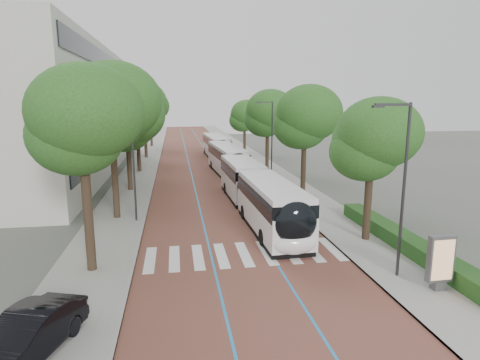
# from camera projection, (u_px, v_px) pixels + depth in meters

# --- Properties ---
(ground) EXTENTS (160.00, 160.00, 0.00)m
(ground) POSITION_uv_depth(u_px,v_px,m) (244.00, 262.00, 20.72)
(ground) COLOR #51544C
(ground) RESTS_ON ground
(road) EXTENTS (11.00, 140.00, 0.02)m
(road) POSITION_uv_depth(u_px,v_px,m) (198.00, 157.00, 59.44)
(road) COLOR brown
(road) RESTS_ON ground
(sidewalk_left) EXTENTS (4.00, 140.00, 0.12)m
(sidewalk_left) POSITION_uv_depth(u_px,v_px,m) (146.00, 157.00, 58.25)
(sidewalk_left) COLOR #999691
(sidewalk_left) RESTS_ON ground
(sidewalk_right) EXTENTS (4.00, 140.00, 0.12)m
(sidewalk_right) POSITION_uv_depth(u_px,v_px,m) (248.00, 155.00, 60.61)
(sidewalk_right) COLOR #999691
(sidewalk_right) RESTS_ON ground
(kerb_left) EXTENTS (0.20, 140.00, 0.14)m
(kerb_left) POSITION_uv_depth(u_px,v_px,m) (160.00, 157.00, 58.55)
(kerb_left) COLOR gray
(kerb_left) RESTS_ON ground
(kerb_right) EXTENTS (0.20, 140.00, 0.14)m
(kerb_right) POSITION_uv_depth(u_px,v_px,m) (235.00, 155.00, 60.31)
(kerb_right) COLOR gray
(kerb_right) RESTS_ON ground
(zebra_crossing) EXTENTS (10.55, 3.60, 0.01)m
(zebra_crossing) POSITION_uv_depth(u_px,v_px,m) (244.00, 254.00, 21.72)
(zebra_crossing) COLOR silver
(zebra_crossing) RESTS_ON ground
(lane_line_left) EXTENTS (0.12, 126.00, 0.01)m
(lane_line_left) POSITION_uv_depth(u_px,v_px,m) (187.00, 157.00, 59.19)
(lane_line_left) COLOR #257BBA
(lane_line_left) RESTS_ON road
(lane_line_right) EXTENTS (0.12, 126.00, 0.01)m
(lane_line_right) POSITION_uv_depth(u_px,v_px,m) (209.00, 156.00, 59.69)
(lane_line_right) COLOR #257BBA
(lane_line_right) RESTS_ON road
(office_building) EXTENTS (18.11, 40.00, 14.00)m
(office_building) POSITION_uv_depth(u_px,v_px,m) (23.00, 112.00, 43.39)
(office_building) COLOR #B3AFA6
(office_building) RESTS_ON ground
(hedge) EXTENTS (1.20, 14.00, 0.80)m
(hedge) POSITION_uv_depth(u_px,v_px,m) (406.00, 242.00, 22.05)
(hedge) COLOR #193F15
(hedge) RESTS_ON sidewalk_right
(streetlight_near) EXTENTS (1.82, 0.20, 8.00)m
(streetlight_near) POSITION_uv_depth(u_px,v_px,m) (401.00, 177.00, 17.92)
(streetlight_near) COLOR #2E2E31
(streetlight_near) RESTS_ON sidewalk_right
(streetlight_far) EXTENTS (1.82, 0.20, 8.00)m
(streetlight_far) POSITION_uv_depth(u_px,v_px,m) (270.00, 133.00, 42.12)
(streetlight_far) COLOR #2E2E31
(streetlight_far) RESTS_ON sidewalk_right
(lamp_post_left) EXTENTS (0.14, 0.14, 8.00)m
(lamp_post_left) POSITION_uv_depth(u_px,v_px,m) (134.00, 163.00, 26.70)
(lamp_post_left) COLOR #2E2E31
(lamp_post_left) RESTS_ON sidewalk_left
(trees_left) EXTENTS (6.32, 60.68, 10.19)m
(trees_left) POSITION_uv_depth(u_px,v_px,m) (135.00, 112.00, 43.30)
(trees_left) COLOR black
(trees_left) RESTS_ON ground
(trees_right) EXTENTS (5.86, 46.90, 8.97)m
(trees_right) POSITION_uv_depth(u_px,v_px,m) (279.00, 120.00, 42.72)
(trees_right) COLOR black
(trees_right) RESTS_ON ground
(lead_bus) EXTENTS (3.10, 18.47, 3.20)m
(lead_bus) POSITION_uv_depth(u_px,v_px,m) (257.00, 193.00, 28.79)
(lead_bus) COLOR black
(lead_bus) RESTS_ON ground
(bus_queued_0) EXTENTS (3.30, 12.53, 3.20)m
(bus_queued_0) POSITION_uv_depth(u_px,v_px,m) (228.00, 160.00, 44.67)
(bus_queued_0) COLOR white
(bus_queued_0) RESTS_ON ground
(bus_queued_1) EXTENTS (3.06, 12.50, 3.20)m
(bus_queued_1) POSITION_uv_depth(u_px,v_px,m) (217.00, 147.00, 57.73)
(bus_queued_1) COLOR white
(bus_queued_1) RESTS_ON ground
(ad_panel) EXTENTS (1.18, 0.46, 2.43)m
(ad_panel) POSITION_uv_depth(u_px,v_px,m) (440.00, 261.00, 17.22)
(ad_panel) COLOR #59595B
(ad_panel) RESTS_ON sidewalk_right
(parked_car) EXTENTS (3.02, 4.90, 1.52)m
(parked_car) POSITION_uv_depth(u_px,v_px,m) (27.00, 336.00, 12.64)
(parked_car) COLOR black
(parked_car) RESTS_ON sidewalk_left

